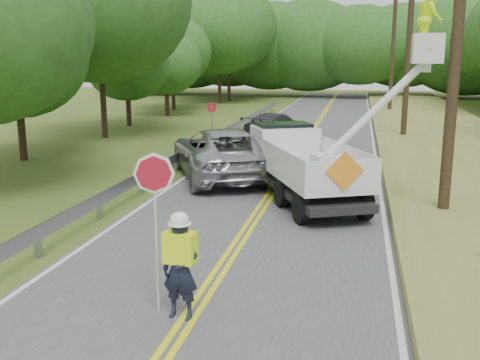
# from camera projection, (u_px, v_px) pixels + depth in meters

# --- Properties ---
(road) EXTENTS (7.20, 96.00, 0.03)m
(road) POSITION_uv_depth(u_px,v_px,m) (284.00, 174.00, 20.94)
(road) COLOR #48484A
(road) RESTS_ON ground
(guardrail) EXTENTS (0.18, 48.00, 0.77)m
(guardrail) POSITION_uv_depth(u_px,v_px,m) (189.00, 152.00, 22.50)
(guardrail) COLOR gray
(guardrail) RESTS_ON ground
(utility_poles) EXTENTS (1.60, 43.30, 10.00)m
(utility_poles) POSITION_uv_depth(u_px,v_px,m) (424.00, 32.00, 21.66)
(utility_poles) COLOR black
(utility_poles) RESTS_ON ground
(treeline_left) EXTENTS (10.41, 55.81, 11.47)m
(treeline_left) POSITION_uv_depth(u_px,v_px,m) (162.00, 29.00, 37.50)
(treeline_left) COLOR #332319
(treeline_left) RESTS_ON ground
(treeline_horizon) EXTENTS (56.93, 14.18, 10.89)m
(treeline_horizon) POSITION_uv_depth(u_px,v_px,m) (342.00, 46.00, 59.91)
(treeline_horizon) COLOR #274C1B
(treeline_horizon) RESTS_ON ground
(flagger) EXTENTS (1.10, 0.47, 2.78)m
(flagger) POSITION_uv_depth(u_px,v_px,m) (180.00, 261.00, 9.17)
(flagger) COLOR #191E33
(flagger) RESTS_ON road
(bucket_truck) EXTENTS (5.69, 6.32, 6.07)m
(bucket_truck) POSITION_uv_depth(u_px,v_px,m) (307.00, 152.00, 17.26)
(bucket_truck) COLOR black
(bucket_truck) RESTS_ON road
(suv_silver) EXTENTS (5.40, 7.09, 1.79)m
(suv_silver) POSITION_uv_depth(u_px,v_px,m) (222.00, 153.00, 20.13)
(suv_silver) COLOR #A4A5AB
(suv_silver) RESTS_ON road
(suv_darkgrey) EXTENTS (3.22, 5.16, 1.39)m
(suv_darkgrey) POSITION_uv_depth(u_px,v_px,m) (275.00, 126.00, 29.55)
(suv_darkgrey) COLOR #323339
(suv_darkgrey) RESTS_ON road
(stop_sign_permanent) EXTENTS (0.36, 0.37, 2.30)m
(stop_sign_permanent) POSITION_uv_depth(u_px,v_px,m) (212.00, 120.00, 25.43)
(stop_sign_permanent) COLOR gray
(stop_sign_permanent) RESTS_ON ground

